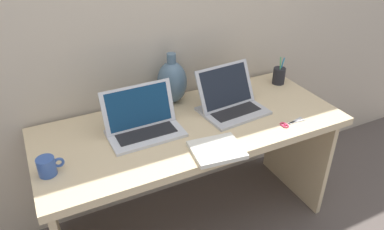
# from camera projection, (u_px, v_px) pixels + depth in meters

# --- Properties ---
(ground_plane) EXTENTS (6.00, 6.00, 0.00)m
(ground_plane) POSITION_uv_depth(u_px,v_px,m) (192.00, 222.00, 2.24)
(ground_plane) COLOR #564C47
(back_wall) EXTENTS (4.40, 0.04, 2.40)m
(back_wall) POSITION_uv_depth(u_px,v_px,m) (161.00, 11.00, 1.91)
(back_wall) COLOR #BCAD99
(back_wall) RESTS_ON ground
(desk) EXTENTS (1.57, 0.66, 0.72)m
(desk) POSITION_uv_depth(u_px,v_px,m) (192.00, 147.00, 1.94)
(desk) COLOR #D1B78C
(desk) RESTS_ON ground
(laptop_left) EXTENTS (0.36, 0.23, 0.22)m
(laptop_left) POSITION_uv_depth(u_px,v_px,m) (142.00, 121.00, 1.78)
(laptop_left) COLOR silver
(laptop_left) RESTS_ON desk
(laptop_right) EXTENTS (0.35, 0.29, 0.23)m
(laptop_right) POSITION_uv_depth(u_px,v_px,m) (230.00, 100.00, 1.96)
(laptop_right) COLOR #B2B2B7
(laptop_right) RESTS_ON desk
(green_vase) EXTENTS (0.16, 0.16, 0.29)m
(green_vase) POSITION_uv_depth(u_px,v_px,m) (172.00, 82.00, 2.01)
(green_vase) COLOR slate
(green_vase) RESTS_ON desk
(notebook_stack) EXTENTS (0.25, 0.22, 0.02)m
(notebook_stack) POSITION_uv_depth(u_px,v_px,m) (217.00, 150.00, 1.66)
(notebook_stack) COLOR silver
(notebook_stack) RESTS_ON desk
(coffee_mug) EXTENTS (0.11, 0.07, 0.08)m
(coffee_mug) POSITION_uv_depth(u_px,v_px,m) (47.00, 166.00, 1.51)
(coffee_mug) COLOR #335199
(coffee_mug) RESTS_ON desk
(pen_cup) EXTENTS (0.07, 0.07, 0.18)m
(pen_cup) POSITION_uv_depth(u_px,v_px,m) (279.00, 76.00, 2.25)
(pen_cup) COLOR black
(pen_cup) RESTS_ON desk
(scissors) EXTENTS (0.15, 0.05, 0.01)m
(scissors) POSITION_uv_depth(u_px,v_px,m) (288.00, 124.00, 1.86)
(scissors) COLOR #B7B7BC
(scissors) RESTS_ON desk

